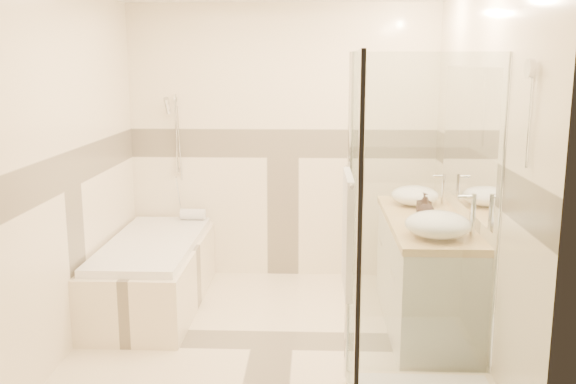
{
  "coord_description": "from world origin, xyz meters",
  "views": [
    {
      "loc": [
        0.29,
        -4.34,
        1.98
      ],
      "look_at": [
        0.1,
        0.25,
        1.05
      ],
      "focal_mm": 40.0,
      "sensor_mm": 36.0,
      "label": 1
    }
  ],
  "objects_px": {
    "bathtub": "(154,270)",
    "vessel_sink_near": "(415,196)",
    "amenity_bottle_a": "(424,205)",
    "vanity": "(424,273)",
    "shower_enclosure": "(410,332)",
    "vessel_sink_far": "(438,224)",
    "amenity_bottle_b": "(426,208)"
  },
  "relations": [
    {
      "from": "bathtub",
      "to": "vessel_sink_near",
      "type": "height_order",
      "value": "vessel_sink_near"
    },
    {
      "from": "amenity_bottle_a",
      "to": "vanity",
      "type": "bearing_deg",
      "value": -50.15
    },
    {
      "from": "shower_enclosure",
      "to": "vessel_sink_far",
      "type": "bearing_deg",
      "value": 69.93
    },
    {
      "from": "bathtub",
      "to": "shower_enclosure",
      "type": "distance_m",
      "value": 2.47
    },
    {
      "from": "amenity_bottle_b",
      "to": "vessel_sink_far",
      "type": "bearing_deg",
      "value": -90.0
    },
    {
      "from": "vessel_sink_near",
      "to": "amenity_bottle_a",
      "type": "bearing_deg",
      "value": -90.0
    },
    {
      "from": "amenity_bottle_a",
      "to": "vessel_sink_near",
      "type": "bearing_deg",
      "value": 90.0
    },
    {
      "from": "shower_enclosure",
      "to": "vessel_sink_near",
      "type": "distance_m",
      "value": 1.8
    },
    {
      "from": "vessel_sink_far",
      "to": "amenity_bottle_b",
      "type": "bearing_deg",
      "value": 90.0
    },
    {
      "from": "shower_enclosure",
      "to": "vessel_sink_near",
      "type": "relative_size",
      "value": 5.35
    },
    {
      "from": "vessel_sink_near",
      "to": "amenity_bottle_a",
      "type": "relative_size",
      "value": 2.05
    },
    {
      "from": "shower_enclosure",
      "to": "amenity_bottle_b",
      "type": "xyz_separation_m",
      "value": [
        0.27,
        1.22,
        0.43
      ]
    },
    {
      "from": "bathtub",
      "to": "vessel_sink_far",
      "type": "xyz_separation_m",
      "value": [
        2.13,
        -0.87,
        0.63
      ]
    },
    {
      "from": "vessel_sink_near",
      "to": "amenity_bottle_a",
      "type": "distance_m",
      "value": 0.44
    },
    {
      "from": "vanity",
      "to": "amenity_bottle_a",
      "type": "height_order",
      "value": "amenity_bottle_a"
    },
    {
      "from": "vessel_sink_near",
      "to": "vessel_sink_far",
      "type": "relative_size",
      "value": 0.88
    },
    {
      "from": "vanity",
      "to": "vessel_sink_far",
      "type": "distance_m",
      "value": 0.73
    },
    {
      "from": "shower_enclosure",
      "to": "vessel_sink_near",
      "type": "xyz_separation_m",
      "value": [
        0.27,
        1.73,
        0.42
      ]
    },
    {
      "from": "shower_enclosure",
      "to": "amenity_bottle_a",
      "type": "height_order",
      "value": "shower_enclosure"
    },
    {
      "from": "vessel_sink_near",
      "to": "bathtub",
      "type": "bearing_deg",
      "value": -176.99
    },
    {
      "from": "vanity",
      "to": "vessel_sink_far",
      "type": "relative_size",
      "value": 3.75
    },
    {
      "from": "shower_enclosure",
      "to": "vanity",
      "type": "bearing_deg",
      "value": 77.03
    },
    {
      "from": "vessel_sink_near",
      "to": "vessel_sink_far",
      "type": "distance_m",
      "value": 0.99
    },
    {
      "from": "vessel_sink_far",
      "to": "amenity_bottle_a",
      "type": "bearing_deg",
      "value": 90.0
    },
    {
      "from": "vessel_sink_far",
      "to": "amenity_bottle_a",
      "type": "relative_size",
      "value": 2.32
    },
    {
      "from": "vessel_sink_near",
      "to": "vanity",
      "type": "bearing_deg",
      "value": -87.52
    },
    {
      "from": "shower_enclosure",
      "to": "amenity_bottle_b",
      "type": "relative_size",
      "value": 11.83
    },
    {
      "from": "bathtub",
      "to": "amenity_bottle_b",
      "type": "distance_m",
      "value": 2.26
    },
    {
      "from": "amenity_bottle_b",
      "to": "shower_enclosure",
      "type": "bearing_deg",
      "value": -102.58
    },
    {
      "from": "vanity",
      "to": "amenity_bottle_a",
      "type": "xyz_separation_m",
      "value": [
        -0.02,
        0.02,
        0.52
      ]
    },
    {
      "from": "amenity_bottle_a",
      "to": "amenity_bottle_b",
      "type": "distance_m",
      "value": 0.07
    },
    {
      "from": "vanity",
      "to": "shower_enclosure",
      "type": "relative_size",
      "value": 0.79
    }
  ]
}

